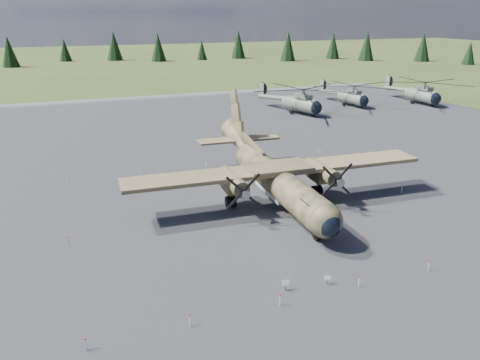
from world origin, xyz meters
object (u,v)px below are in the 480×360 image
object	(u,v)px
helicopter_near	(301,96)
helicopter_far	(423,88)
transport_plane	(273,173)
helicopter_mid	(353,91)

from	to	relation	value
helicopter_near	helicopter_far	xyz separation A→B (m)	(27.74, -0.13, -0.03)
helicopter_near	helicopter_far	distance (m)	27.74
transport_plane	helicopter_far	size ratio (longest dim) A/B	1.36
transport_plane	helicopter_near	size ratio (longest dim) A/B	1.25
helicopter_near	helicopter_far	bearing A→B (deg)	-18.62
transport_plane	helicopter_far	bearing A→B (deg)	38.41
transport_plane	helicopter_mid	xyz separation A→B (m)	(35.63, 39.58, 0.15)
transport_plane	helicopter_far	xyz separation A→B (m)	(50.06, 36.16, 0.49)
transport_plane	helicopter_mid	distance (m)	53.25
helicopter_mid	helicopter_near	bearing A→B (deg)	-174.28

